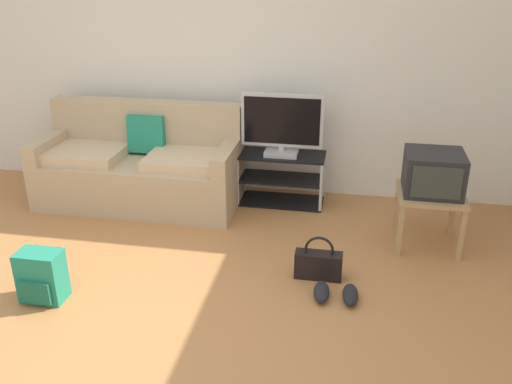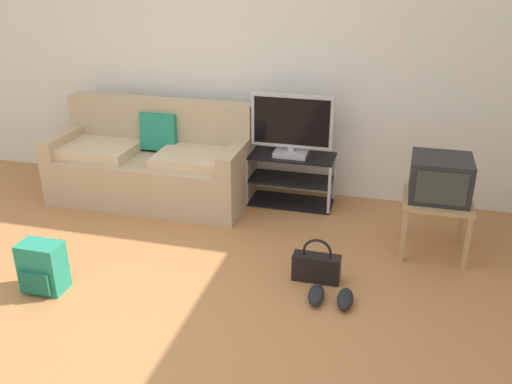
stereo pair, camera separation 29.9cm
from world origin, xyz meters
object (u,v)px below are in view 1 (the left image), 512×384
at_px(side_table, 430,201).
at_px(backpack, 42,276).
at_px(tv_stand, 281,178).
at_px(crt_tv, 433,173).
at_px(sneakers_pair, 336,293).
at_px(handbag, 318,264).
at_px(flat_tv, 282,125).
at_px(couch, 141,167).

height_order(side_table, backpack, side_table).
distance_m(tv_stand, backpack, 2.40).
distance_m(crt_tv, sneakers_pair, 1.33).
relative_size(handbag, sneakers_pair, 1.09).
height_order(tv_stand, flat_tv, flat_tv).
xyz_separation_m(backpack, handbag, (1.87, 0.63, -0.07)).
relative_size(couch, side_table, 3.59).
bearing_deg(side_table, crt_tv, 90.00).
bearing_deg(flat_tv, sneakers_pair, -68.50).
height_order(couch, crt_tv, couch).
height_order(tv_stand, side_table, tv_stand).
bearing_deg(handbag, backpack, -161.52).
height_order(tv_stand, handbag, tv_stand).
distance_m(tv_stand, handbag, 1.39).
xyz_separation_m(crt_tv, handbag, (-0.84, -0.70, -0.52)).
height_order(backpack, sneakers_pair, backpack).
distance_m(couch, flat_tv, 1.42).
distance_m(couch, sneakers_pair, 2.39).
bearing_deg(backpack, crt_tv, 13.21).
bearing_deg(sneakers_pair, side_table, 53.76).
bearing_deg(tv_stand, sneakers_pair, -68.78).
relative_size(flat_tv, crt_tv, 1.68).
height_order(couch, handbag, couch).
xyz_separation_m(flat_tv, backpack, (-1.41, -1.91, -0.60)).
height_order(flat_tv, crt_tv, flat_tv).
height_order(flat_tv, backpack, flat_tv).
height_order(flat_tv, handbag, flat_tv).
bearing_deg(handbag, crt_tv, 39.83).
bearing_deg(backpack, flat_tv, 40.76).
bearing_deg(side_table, sneakers_pair, -126.24).
xyz_separation_m(tv_stand, crt_tv, (1.30, -0.61, 0.39)).
xyz_separation_m(tv_stand, flat_tv, (0.00, -0.02, 0.54)).
distance_m(tv_stand, sneakers_pair, 1.70).
bearing_deg(couch, crt_tv, -8.47).
bearing_deg(handbag, couch, 148.74).
distance_m(side_table, crt_tv, 0.24).
xyz_separation_m(couch, backpack, (-0.07, -1.72, -0.17)).
xyz_separation_m(tv_stand, side_table, (1.30, -0.62, 0.15)).
distance_m(tv_stand, side_table, 1.45).
height_order(couch, side_table, couch).
distance_m(tv_stand, crt_tv, 1.49).
distance_m(flat_tv, handbag, 1.52).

